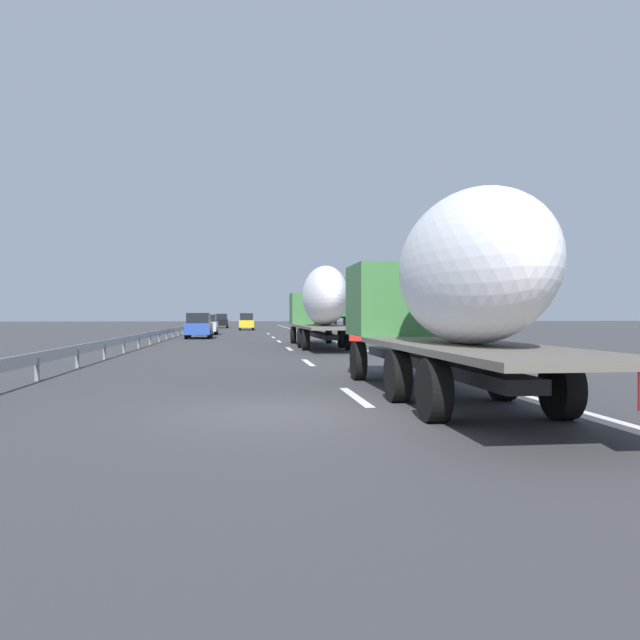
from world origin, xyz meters
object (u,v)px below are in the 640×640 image
Objects in this scene: car_yellow_coupe at (246,322)px; road_sign at (332,309)px; car_black_suv at (222,321)px; car_silver_hatch at (207,324)px; car_blue_sedan at (199,326)px; truck_trailing at (447,287)px; truck_lead at (321,302)px.

car_yellow_coupe is 1.37× the size of road_sign.
car_yellow_coupe is at bearing -165.51° from car_black_suv.
road_sign is at bearing -163.23° from car_yellow_coupe.
car_silver_hatch is at bearing 179.34° from car_black_suv.
car_black_suv is at bearing -0.58° from car_blue_sedan.
car_black_suv is (74.32, 7.07, -1.35)m from truck_trailing.
car_yellow_coupe reaches higher than car_blue_sedan.
car_silver_hatch is at bearing 9.41° from truck_trailing.
car_blue_sedan is 1.10× the size of car_black_suv.
car_yellow_coupe is (40.63, 3.76, -1.45)m from truck_lead.
car_silver_hatch is at bearing -0.33° from car_blue_sedan.
car_silver_hatch is (23.84, 7.41, -1.51)m from truck_lead.
truck_trailing reaches higher than car_silver_hatch.
car_yellow_coupe is 0.97× the size of car_silver_hatch.
car_blue_sedan is 1.08× the size of car_yellow_coupe.
truck_lead is at bearing -152.83° from car_blue_sedan.
car_blue_sedan is at bearing 11.90° from truck_trailing.
car_yellow_coupe is 13.23m from car_black_suv.
car_black_suv is at bearing 7.54° from truck_lead.
truck_lead is at bearing 170.15° from road_sign.
road_sign is (3.29, -10.57, 1.27)m from car_blue_sedan.
car_black_suv is at bearing 14.49° from car_yellow_coupe.
truck_trailing is 45.37m from car_silver_hatch.
road_sign reaches higher than car_yellow_coupe.
car_black_suv reaches higher than car_blue_sedan.
road_sign is at bearing -9.85° from truck_lead.
car_silver_hatch is (9.29, -0.05, -0.04)m from car_blue_sedan.
truck_trailing is 74.67m from car_black_suv.
road_sign is (17.85, -3.10, -0.20)m from truck_lead.
truck_lead reaches higher than car_blue_sedan.
truck_trailing is at bearing 175.42° from road_sign.
truck_trailing is at bearing -174.56° from car_black_suv.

